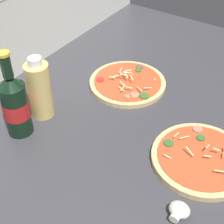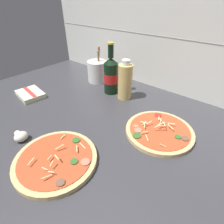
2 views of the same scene
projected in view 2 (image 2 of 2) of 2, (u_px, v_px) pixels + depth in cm
name	position (u px, v px, depth cm)	size (l,w,h in cm)	color
counter_slab	(104.00, 126.00, 73.77)	(160.00, 90.00, 2.50)	#38383D
tile_backsplash	(165.00, 37.00, 86.44)	(160.00, 1.13, 60.00)	silver
pizza_near	(56.00, 160.00, 56.02)	(26.39, 26.39, 4.44)	tan
pizza_far	(159.00, 131.00, 67.83)	(26.03, 26.03, 4.95)	tan
beer_bottle	(111.00, 75.00, 91.30)	(7.49, 7.49, 26.17)	black
oil_bottle	(125.00, 81.00, 86.50)	(7.10, 7.10, 19.91)	#D6B766
mushroom_left	(21.00, 136.00, 64.04)	(5.26, 5.01, 3.51)	white
utensil_crock	(97.00, 71.00, 105.76)	(11.77, 11.77, 20.31)	silver
dish_towel	(30.00, 94.00, 92.13)	(16.20, 12.80, 2.56)	beige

